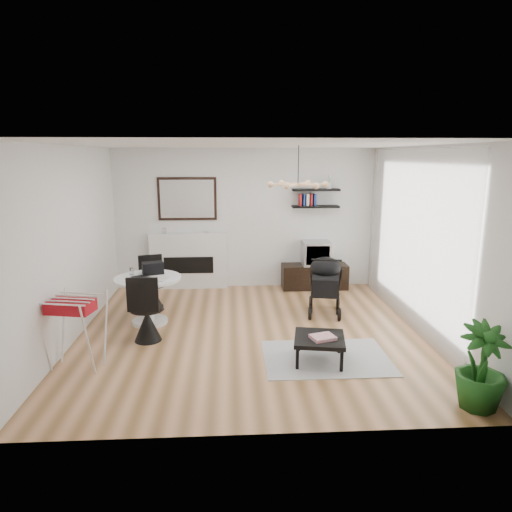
{
  "coord_description": "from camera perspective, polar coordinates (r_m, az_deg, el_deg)",
  "views": [
    {
      "loc": [
        -0.29,
        -6.31,
        2.56
      ],
      "look_at": [
        0.1,
        0.4,
        1.08
      ],
      "focal_mm": 32.0,
      "sensor_mm": 36.0,
      "label": 1
    }
  ],
  "objects": [
    {
      "name": "laptop",
      "position": [
        7.14,
        -14.06,
        -2.58
      ],
      "size": [
        0.36,
        0.32,
        0.02
      ],
      "primitive_type": "imported",
      "rotation": [
        0.0,
        0.0,
        0.54
      ],
      "color": "black",
      "rests_on": "dining_table"
    },
    {
      "name": "wall_back",
      "position": [
        8.89,
        -1.4,
        4.64
      ],
      "size": [
        5.0,
        0.0,
        5.0
      ],
      "primitive_type": "plane",
      "rotation": [
        1.57,
        0.0,
        0.0
      ],
      "color": "white",
      "rests_on": "floor"
    },
    {
      "name": "chair_near",
      "position": [
        6.61,
        -13.47,
        -7.81
      ],
      "size": [
        0.46,
        0.47,
        0.98
      ],
      "rotation": [
        0.0,
        0.0,
        3.12
      ],
      "color": "black",
      "rests_on": "floor"
    },
    {
      "name": "chair_far",
      "position": [
        7.91,
        -12.77,
        -4.55
      ],
      "size": [
        0.47,
        0.48,
        0.91
      ],
      "rotation": [
        0.0,
        0.0,
        0.28
      ],
      "color": "black",
      "rests_on": "floor"
    },
    {
      "name": "magazines",
      "position": [
        5.81,
        8.35,
        -10.02
      ],
      "size": [
        0.34,
        0.3,
        0.04
      ],
      "primitive_type": "cube",
      "rotation": [
        0.0,
        0.0,
        0.3
      ],
      "color": "#B82E44",
      "rests_on": "coffee_table"
    },
    {
      "name": "rug",
      "position": [
        6.1,
        8.76,
        -12.44
      ],
      "size": [
        1.61,
        1.16,
        0.01
      ],
      "primitive_type": "cube",
      "color": "#ACACAC",
      "rests_on": "floor"
    },
    {
      "name": "pendant_lamp",
      "position": [
        6.69,
        5.27,
        8.9
      ],
      "size": [
        0.9,
        0.9,
        0.1
      ],
      "primitive_type": null,
      "color": "#E3AA77",
      "rests_on": "ceiling"
    },
    {
      "name": "crt_tv",
      "position": [
        8.92,
        7.5,
        0.37
      ],
      "size": [
        0.53,
        0.46,
        0.46
      ],
      "color": "#B4B4B6",
      "rests_on": "tv_console"
    },
    {
      "name": "coffee_table",
      "position": [
        5.89,
        7.93,
        -10.31
      ],
      "size": [
        0.72,
        0.72,
        0.32
      ],
      "rotation": [
        0.0,
        0.0,
        -0.18
      ],
      "color": "black",
      "rests_on": "rug"
    },
    {
      "name": "shelf_lower",
      "position": [
        8.88,
        7.44,
        6.15
      ],
      "size": [
        0.9,
        0.25,
        0.04
      ],
      "primitive_type": "cube",
      "color": "black",
      "rests_on": "wall_back"
    },
    {
      "name": "wall_right",
      "position": [
        7.0,
        20.25,
        1.73
      ],
      "size": [
        0.0,
        5.0,
        5.0
      ],
      "primitive_type": "plane",
      "rotation": [
        1.57,
        0.0,
        -1.57
      ],
      "color": "white",
      "rests_on": "floor"
    },
    {
      "name": "stroller",
      "position": [
        7.61,
        8.62,
        -3.84
      ],
      "size": [
        0.66,
        0.9,
        1.03
      ],
      "rotation": [
        0.0,
        0.0,
        -0.2
      ],
      "color": "black",
      "rests_on": "floor"
    },
    {
      "name": "wall_left",
      "position": [
        6.79,
        -22.24,
        1.27
      ],
      "size": [
        0.0,
        5.0,
        5.0
      ],
      "primitive_type": "plane",
      "rotation": [
        1.57,
        0.0,
        1.57
      ],
      "color": "white",
      "rests_on": "floor"
    },
    {
      "name": "drying_rack",
      "position": [
        6.01,
        -21.68,
        -8.72
      ],
      "size": [
        0.71,
        0.68,
        0.91
      ],
      "rotation": [
        0.0,
        0.0,
        -0.2
      ],
      "color": "white",
      "rests_on": "floor"
    },
    {
      "name": "floor",
      "position": [
        6.81,
        -0.63,
        -9.61
      ],
      "size": [
        5.0,
        5.0,
        0.0
      ],
      "primitive_type": "plane",
      "color": "olive",
      "rests_on": "ground"
    },
    {
      "name": "newspaper",
      "position": [
        7.03,
        -12.32,
        -2.79
      ],
      "size": [
        0.4,
        0.36,
        0.01
      ],
      "primitive_type": "cube",
      "rotation": [
        0.0,
        0.0,
        -0.3
      ],
      "color": "beige",
      "rests_on": "dining_table"
    },
    {
      "name": "dining_table",
      "position": [
        7.23,
        -13.29,
        -4.52
      ],
      "size": [
        1.01,
        1.01,
        0.74
      ],
      "color": "white",
      "rests_on": "floor"
    },
    {
      "name": "ceiling",
      "position": [
        6.32,
        -0.69,
        13.73
      ],
      "size": [
        5.0,
        5.0,
        0.0
      ],
      "primitive_type": "plane",
      "color": "white",
      "rests_on": "wall_back"
    },
    {
      "name": "black_bag",
      "position": [
        7.32,
        -12.76,
        -1.48
      ],
      "size": [
        0.36,
        0.28,
        0.19
      ],
      "primitive_type": "cube",
      "rotation": [
        0.0,
        0.0,
        0.32
      ],
      "color": "black",
      "rests_on": "dining_table"
    },
    {
      "name": "drinking_glass",
      "position": [
        7.36,
        -15.3,
        -1.87
      ],
      "size": [
        0.06,
        0.06,
        0.11
      ],
      "primitive_type": "cylinder",
      "color": "white",
      "rests_on": "dining_table"
    },
    {
      "name": "potted_plant",
      "position": [
        5.3,
        26.31,
        -12.29
      ],
      "size": [
        0.57,
        0.57,
        0.91
      ],
      "primitive_type": "imported",
      "rotation": [
        0.0,
        0.0,
        0.12
      ],
      "color": "#194E16",
      "rests_on": "floor"
    },
    {
      "name": "tv_console",
      "position": [
        9.03,
        7.31,
        -2.53
      ],
      "size": [
        1.27,
        0.44,
        0.48
      ],
      "primitive_type": "cube",
      "color": "black",
      "rests_on": "floor"
    },
    {
      "name": "shelf_upper",
      "position": [
        8.85,
        7.5,
        8.21
      ],
      "size": [
        0.9,
        0.25,
        0.04
      ],
      "primitive_type": "cube",
      "color": "black",
      "rests_on": "wall_back"
    },
    {
      "name": "fireplace",
      "position": [
        8.97,
        -8.41,
        0.26
      ],
      "size": [
        1.5,
        0.17,
        2.16
      ],
      "color": "white",
      "rests_on": "floor"
    },
    {
      "name": "sheer_curtain",
      "position": [
        7.14,
        18.89,
        2.04
      ],
      "size": [
        0.04,
        3.6,
        2.6
      ],
      "primitive_type": "cube",
      "color": "white",
      "rests_on": "wall_right"
    }
  ]
}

